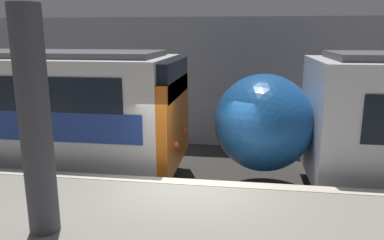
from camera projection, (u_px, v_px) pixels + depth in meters
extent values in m
plane|color=#33302D|center=(190.00, 227.00, 7.89)|extent=(120.00, 120.00, 0.00)
cube|color=beige|center=(189.00, 182.00, 7.50)|extent=(40.00, 0.30, 0.01)
cube|color=#939399|center=(216.00, 83.00, 13.18)|extent=(50.00, 0.15, 4.52)
cylinder|color=#47474C|center=(35.00, 124.00, 5.32)|extent=(0.44, 0.44, 3.32)
ellipsoid|color=#195199|center=(264.00, 122.00, 9.25)|extent=(2.42, 2.83, 2.37)
sphere|color=#F2EFCC|center=(225.00, 137.00, 9.48)|extent=(0.20, 0.20, 0.20)
cube|color=orange|center=(174.00, 122.00, 9.59)|extent=(0.25, 3.01, 2.26)
cube|color=black|center=(174.00, 78.00, 9.33)|extent=(0.25, 2.71, 0.90)
sphere|color=#EA4C42|center=(176.00, 145.00, 8.99)|extent=(0.18, 0.18, 0.18)
sphere|color=#EA4C42|center=(185.00, 130.00, 10.32)|extent=(0.18, 0.18, 0.18)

